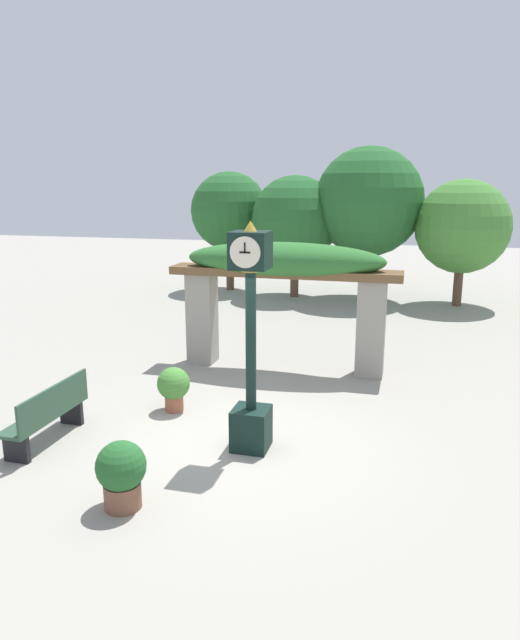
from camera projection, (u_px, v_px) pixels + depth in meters
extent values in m
plane|color=gray|center=(231.00, 440.00, 8.52)|extent=(60.00, 60.00, 0.00)
cube|color=black|center=(251.00, 428.00, 8.20)|extent=(0.52, 0.52, 0.61)
cylinder|color=black|center=(251.00, 342.00, 7.91)|extent=(0.15, 0.15, 1.97)
cylinder|color=gold|center=(251.00, 270.00, 7.68)|extent=(0.24, 0.24, 0.04)
cube|color=black|center=(251.00, 250.00, 7.61)|extent=(0.50, 0.50, 0.50)
cylinder|color=beige|center=(245.00, 252.00, 7.37)|extent=(0.41, 0.02, 0.41)
cylinder|color=beige|center=(256.00, 248.00, 7.86)|extent=(0.41, 0.02, 0.41)
cube|color=black|center=(245.00, 252.00, 7.35)|extent=(0.14, 0.01, 0.02)
cube|color=black|center=(245.00, 248.00, 7.34)|extent=(0.02, 0.01, 0.13)
cone|color=gold|center=(250.00, 226.00, 7.54)|extent=(0.18, 0.18, 0.14)
cube|color=gray|center=(202.00, 318.00, 12.11)|extent=(0.54, 0.54, 1.93)
cube|color=gray|center=(371.00, 328.00, 11.23)|extent=(0.54, 0.54, 1.93)
cube|color=brown|center=(281.00, 274.00, 11.17)|extent=(4.68, 0.16, 0.16)
cube|color=brown|center=(283.00, 273.00, 11.34)|extent=(4.68, 0.16, 0.16)
cube|color=brown|center=(285.00, 272.00, 11.51)|extent=(4.68, 0.16, 0.16)
cube|color=brown|center=(287.00, 270.00, 11.68)|extent=(4.68, 0.16, 0.16)
ellipsoid|color=#2D6B2D|center=(284.00, 260.00, 11.37)|extent=(4.04, 1.14, 0.70)
cylinder|color=#9E563D|center=(174.00, 403.00, 9.61)|extent=(0.31, 0.31, 0.28)
sphere|color=#427F33|center=(173.00, 383.00, 9.53)|extent=(0.55, 0.55, 0.55)
cylinder|color=brown|center=(123.00, 495.00, 6.71)|extent=(0.44, 0.44, 0.31)
sphere|color=#235B28|center=(121.00, 466.00, 6.63)|extent=(0.59, 0.59, 0.59)
cube|color=#2D4C38|center=(45.00, 415.00, 8.39)|extent=(0.42, 1.67, 0.05)
cube|color=#2D4C38|center=(55.00, 400.00, 8.28)|extent=(0.04, 1.67, 0.45)
cube|color=black|center=(71.00, 412.00, 9.07)|extent=(0.38, 0.08, 0.39)
cube|color=black|center=(16.00, 449.00, 7.81)|extent=(0.38, 0.08, 0.39)
cylinder|color=brown|center=(230.00, 264.00, 20.61)|extent=(0.28, 0.28, 1.87)
sphere|color=#235B28|center=(229.00, 211.00, 20.18)|extent=(2.74, 2.74, 2.74)
cylinder|color=brown|center=(295.00, 274.00, 19.33)|extent=(0.28, 0.28, 1.59)
sphere|color=#235B28|center=(295.00, 220.00, 18.91)|extent=(2.90, 2.90, 2.90)
cylinder|color=brown|center=(366.00, 270.00, 18.84)|extent=(0.28, 0.28, 1.97)
sphere|color=#235B28|center=(369.00, 202.00, 18.33)|extent=(3.50, 3.50, 3.50)
cylinder|color=brown|center=(458.00, 283.00, 17.89)|extent=(0.28, 0.28, 1.47)
sphere|color=#427F33|center=(463.00, 227.00, 17.49)|extent=(2.87, 2.87, 2.87)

